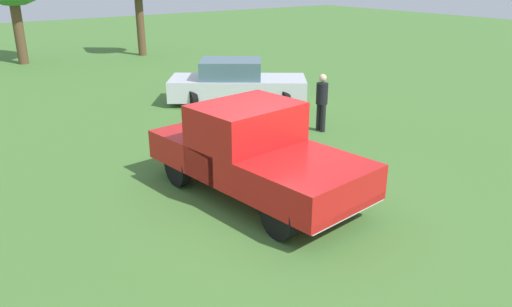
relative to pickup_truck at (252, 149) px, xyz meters
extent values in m
plane|color=#477533|center=(0.45, 0.05, -0.96)|extent=(80.00, 80.00, 0.00)
cylinder|color=black|center=(1.50, 1.01, -0.54)|extent=(0.83, 0.22, 0.83)
cylinder|color=black|center=(1.69, -0.66, -0.54)|extent=(0.83, 0.22, 0.83)
cylinder|color=black|center=(-1.45, 0.68, -0.54)|extent=(0.83, 0.22, 0.83)
cylinder|color=black|center=(-1.27, -0.98, -0.54)|extent=(0.83, 0.22, 0.83)
cube|color=red|center=(1.50, 0.16, -0.20)|extent=(2.06, 2.17, 0.64)
cube|color=red|center=(-0.16, -0.02, 0.18)|extent=(1.69, 2.13, 1.40)
cube|color=slate|center=(-0.16, -0.02, 0.62)|extent=(1.45, 1.94, 0.48)
cube|color=red|center=(-1.08, -0.12, -0.22)|extent=(2.43, 2.21, 0.60)
cube|color=silver|center=(2.37, 0.26, -0.46)|extent=(0.33, 1.90, 0.16)
cylinder|color=black|center=(-5.92, 5.55, -0.66)|extent=(0.60, 0.20, 0.60)
cylinder|color=black|center=(-4.74, 4.66, -0.66)|extent=(0.60, 0.20, 0.60)
cylinder|color=black|center=(-7.71, 3.17, -0.66)|extent=(0.60, 0.20, 0.60)
cylinder|color=black|center=(-6.53, 2.29, -0.66)|extent=(0.60, 0.20, 0.60)
cube|color=silver|center=(-6.23, 3.92, -0.45)|extent=(4.09, 4.64, 0.68)
cube|color=slate|center=(-6.36, 3.74, 0.19)|extent=(2.41, 2.50, 0.60)
cylinder|color=black|center=(-2.16, 3.99, -0.57)|extent=(0.14, 0.14, 0.77)
cylinder|color=black|center=(-2.36, 4.01, -0.57)|extent=(0.14, 0.14, 0.77)
cylinder|color=black|center=(-2.26, 4.00, 0.10)|extent=(0.36, 0.36, 0.58)
sphere|color=beige|center=(-2.26, 4.00, 0.54)|extent=(0.21, 0.21, 0.21)
cylinder|color=brown|center=(-17.32, 5.44, 0.65)|extent=(0.40, 0.40, 3.21)
cylinder|color=brown|center=(-18.35, -0.17, 0.74)|extent=(0.46, 0.46, 3.39)
camera|label=1|loc=(7.44, -5.36, 3.31)|focal=35.11mm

